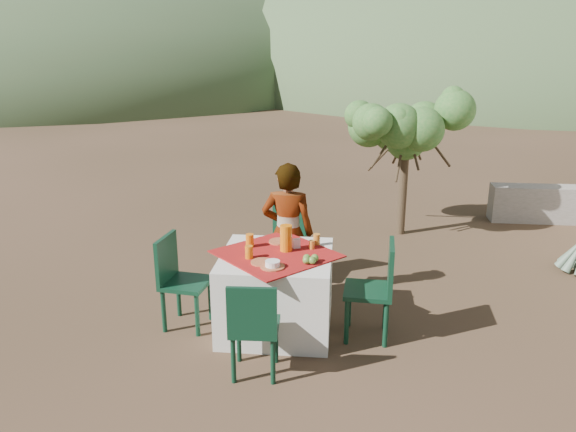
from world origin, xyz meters
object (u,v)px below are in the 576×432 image
Objects in this scene: chair_near at (254,325)px; juice_pitcher at (286,238)px; chair_left at (178,277)px; person at (288,233)px; shrub_tree at (410,134)px; table at (276,291)px; chair_right at (377,286)px; chair_far at (286,239)px.

juice_pitcher reaches higher than chair_near.
chair_left is 3.63× the size of juice_pitcher.
person is 0.83× the size of shrub_tree.
chair_right reaches higher than table.
juice_pitcher is at bearing -102.54° from chair_near.
chair_right is (1.86, -0.04, 0.02)m from chair_left.
chair_near is 1.18m from chair_left.
shrub_tree is 7.23× the size of juice_pitcher.
juice_pitcher reaches higher than chair_right.
shrub_tree is at bearing -114.99° from chair_near.
shrub_tree is (2.42, 3.00, 0.92)m from chair_left.
chair_far is 0.60× the size of person.
person is (0.04, 0.63, 0.36)m from table.
chair_far is at bearing 96.03° from juice_pitcher.
person is 0.57m from juice_pitcher.
chair_right reaches higher than chair_near.
chair_far is 0.99× the size of chair_left.
chair_left is at bearing -46.14° from chair_near.
chair_right is at bearing -10.89° from juice_pitcher.
juice_pitcher is (0.16, 0.93, 0.41)m from chair_near.
chair_near is 0.47× the size of shrub_tree.
shrub_tree is at bearing -118.93° from person.
person is at bearing 86.07° from table.
shrub_tree is at bearing 63.29° from table.
table is 5.24× the size of juice_pitcher.
chair_right is 0.52× the size of shrub_tree.
table is 1.46× the size of chair_far.
juice_pitcher is (0.04, -0.55, 0.14)m from person.
chair_right is 3.22m from shrub_tree.
chair_left is (-0.90, -1.18, 0.01)m from chair_far.
table is 0.94m from chair_left.
shrub_tree reaches higher than chair_far.
juice_pitcher is at bearing 97.06° from person.
juice_pitcher reaches higher than chair_left.
chair_right is at bearing -35.14° from chair_far.
shrub_tree is (0.56, 3.04, 0.90)m from chair_right.
chair_far is 3.58× the size of juice_pitcher.
chair_far is 1.56m from chair_right.
chair_left reaches higher than table.
person reaches higher than chair_far.
person reaches higher than chair_right.
chair_far is (-0.03, 1.14, 0.11)m from table.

